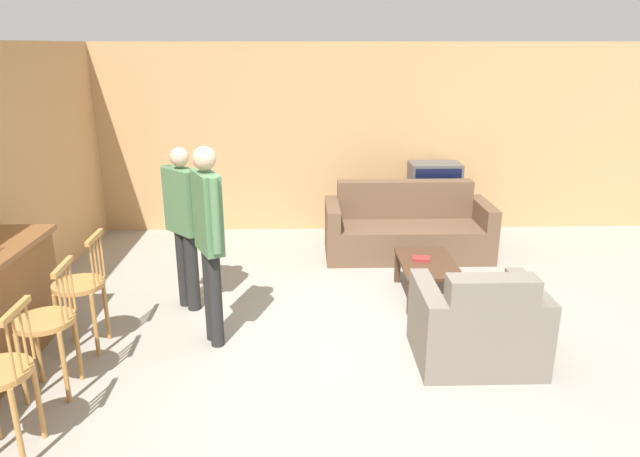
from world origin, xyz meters
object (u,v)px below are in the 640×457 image
object	(u,v)px
coffee_table	(428,268)
book_on_table	(421,259)
bar_chair_far	(81,290)
tv	(434,181)
person_by_window	(184,220)
bar_chair_near	(0,380)
person_by_counter	(209,234)
armchair_near	(478,327)
couch_far	(407,230)
bar_chair_mid	(48,327)
tv_unit	(432,217)

from	to	relation	value
coffee_table	book_on_table	world-z (taller)	book_on_table
bar_chair_far	tv	bearing A→B (deg)	39.32
person_by_window	bar_chair_near	bearing A→B (deg)	-108.83
coffee_table	person_by_counter	world-z (taller)	person_by_counter
armchair_near	coffee_table	distance (m)	1.31
bar_chair_far	person_by_window	bearing A→B (deg)	47.40
couch_far	person_by_counter	world-z (taller)	person_by_counter
armchair_near	bar_chair_mid	bearing A→B (deg)	-174.10
tv_unit	coffee_table	bearing A→B (deg)	-103.56
coffee_table	person_by_window	distance (m)	2.54
tv	book_on_table	distance (m)	2.10
tv_unit	book_on_table	bearing A→B (deg)	-105.64
book_on_table	bar_chair_far	bearing A→B (deg)	-161.67
bar_chair_near	book_on_table	world-z (taller)	bar_chair_near
bar_chair_far	coffee_table	world-z (taller)	bar_chair_far
bar_chair_far	book_on_table	distance (m)	3.32
person_by_window	tv	bearing A→B (deg)	36.92
bar_chair_far	tv_unit	xyz separation A→B (m)	(3.71, 3.04, -0.29)
couch_far	book_on_table	xyz separation A→B (m)	(-0.07, -1.25, 0.09)
couch_far	coffee_table	xyz separation A→B (m)	(-0.01, -1.32, 0.02)
bar_chair_mid	person_by_window	size ratio (longest dim) A/B	0.64
bar_chair_mid	coffee_table	xyz separation A→B (m)	(3.21, 1.65, -0.22)
coffee_table	person_by_window	size ratio (longest dim) A/B	0.55
bar_chair_mid	person_by_counter	xyz separation A→B (m)	(1.11, 0.75, 0.47)
bar_chair_mid	tv	size ratio (longest dim) A/B	1.53
coffee_table	bar_chair_mid	bearing A→B (deg)	-152.80
tv	couch_far	bearing A→B (deg)	-123.47
bar_chair_far	couch_far	xyz separation A→B (m)	(3.22, 2.30, -0.23)
bar_chair_far	bar_chair_near	bearing A→B (deg)	-90.00
bar_chair_mid	bar_chair_far	bearing A→B (deg)	90.00
couch_far	armchair_near	world-z (taller)	couch_far
bar_chair_near	coffee_table	xyz separation A→B (m)	(3.21, 2.36, -0.22)
tv_unit	tv	xyz separation A→B (m)	(0.00, -0.00, 0.52)
armchair_near	person_by_counter	distance (m)	2.39
bar_chair_mid	person_by_counter	world-z (taller)	person_by_counter
bar_chair_far	person_by_counter	bearing A→B (deg)	3.99
armchair_near	tv_unit	xyz separation A→B (m)	(0.35, 3.36, -0.06)
bar_chair_near	armchair_near	size ratio (longest dim) A/B	1.04
bar_chair_mid	bar_chair_far	distance (m)	0.67
couch_far	person_by_window	xyz separation A→B (m)	(-2.47, -1.49, 0.61)
coffee_table	tv_unit	distance (m)	2.12
couch_far	tv	size ratio (longest dim) A/B	3.00
bar_chair_near	person_by_counter	xyz separation A→B (m)	(1.11, 1.45, 0.47)
armchair_near	person_by_counter	size ratio (longest dim) A/B	0.57
tv	book_on_table	bearing A→B (deg)	-105.67
couch_far	coffee_table	bearing A→B (deg)	-90.37
coffee_table	tv_unit	size ratio (longest dim) A/B	0.83
coffee_table	tv	bearing A→B (deg)	76.42
coffee_table	bar_chair_far	bearing A→B (deg)	-163.00
bar_chair_mid	tv_unit	world-z (taller)	bar_chair_mid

